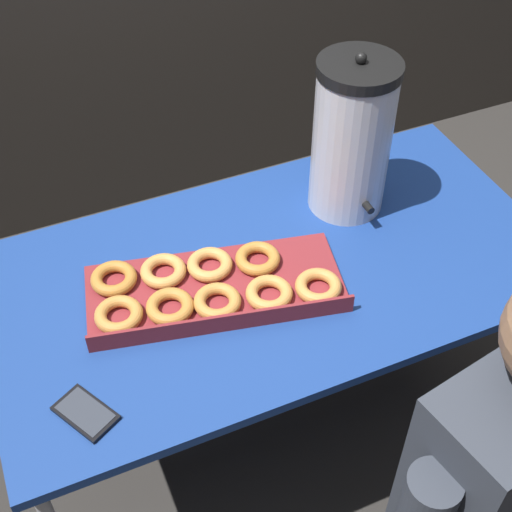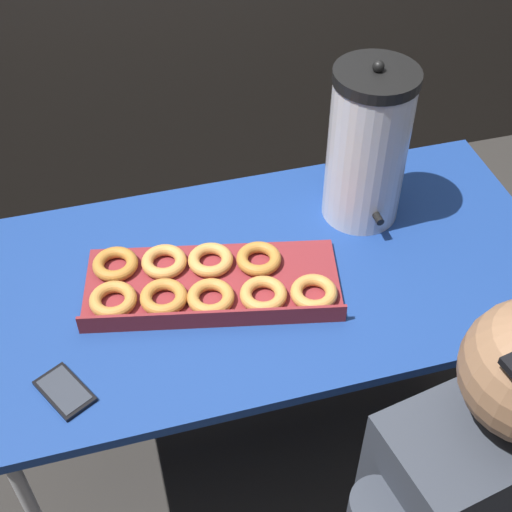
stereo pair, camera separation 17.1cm
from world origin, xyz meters
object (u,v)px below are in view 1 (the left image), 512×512
object	(u,v)px
donut_box	(210,288)
person_seated	(490,504)
coffee_urn	(352,138)
cell_phone	(85,413)

from	to	relation	value
donut_box	person_seated	distance (m)	0.77
donut_box	coffee_urn	xyz separation A→B (m)	(0.46, 0.17, 0.19)
donut_box	cell_phone	size ratio (longest dim) A/B	4.29
coffee_urn	person_seated	bearing A→B (deg)	-96.17
coffee_urn	person_seated	xyz separation A→B (m)	(-0.09, -0.83, -0.36)
donut_box	person_seated	size ratio (longest dim) A/B	0.51
donut_box	person_seated	xyz separation A→B (m)	(0.37, -0.66, -0.17)
donut_box	coffee_urn	world-z (taller)	coffee_urn
coffee_urn	cell_phone	distance (m)	0.92
person_seated	donut_box	bearing A→B (deg)	-71.22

